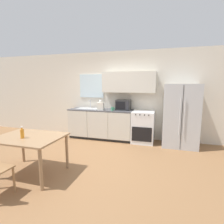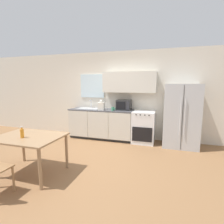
{
  "view_description": "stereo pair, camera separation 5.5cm",
  "coord_description": "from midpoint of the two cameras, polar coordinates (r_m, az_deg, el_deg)",
  "views": [
    {
      "loc": [
        1.6,
        -3.42,
        1.7
      ],
      "look_at": [
        0.46,
        0.49,
        1.05
      ],
      "focal_mm": 28.0,
      "sensor_mm": 36.0,
      "label": 1
    },
    {
      "loc": [
        1.65,
        -3.4,
        1.7
      ],
      "look_at": [
        0.46,
        0.49,
        1.05
      ],
      "focal_mm": 28.0,
      "sensor_mm": 36.0,
      "label": 2
    }
  ],
  "objects": [
    {
      "name": "grocery_bag_0",
      "position": [
        5.27,
        -4.02,
        2.11
      ],
      "size": [
        0.2,
        0.17,
        0.31
      ],
      "rotation": [
        0.0,
        0.0,
        0.1
      ],
      "color": "silver",
      "rests_on": "kitchen_counter"
    },
    {
      "name": "kitchen_sink",
      "position": [
        5.6,
        -7.97,
        1.21
      ],
      "size": [
        0.69,
        0.42,
        0.27
      ],
      "color": "#B7BABC",
      "rests_on": "kitchen_counter"
    },
    {
      "name": "dining_table",
      "position": [
        3.66,
        -25.8,
        -8.6
      ],
      "size": [
        1.21,
        0.91,
        0.74
      ],
      "color": "#997551",
      "rests_on": "ground_plane"
    },
    {
      "name": "kitchen_counter",
      "position": [
        5.52,
        -3.94,
        -3.84
      ],
      "size": [
        2.01,
        0.63,
        0.93
      ],
      "color": "#333333",
      "rests_on": "ground_plane"
    },
    {
      "name": "ground_plane",
      "position": [
        4.14,
        -8.71,
        -15.27
      ],
      "size": [
        12.0,
        12.0,
        0.0
      ],
      "primitive_type": "plane",
      "color": "olive"
    },
    {
      "name": "oven_range",
      "position": [
        5.21,
        9.8,
        -4.81
      ],
      "size": [
        0.63,
        0.65,
        0.92
      ],
      "color": "white",
      "rests_on": "ground_plane"
    },
    {
      "name": "refrigerator",
      "position": [
        5.09,
        21.18,
        -1.09
      ],
      "size": [
        0.92,
        0.75,
        1.71
      ],
      "color": "silver",
      "rests_on": "ground_plane"
    },
    {
      "name": "coffee_mug",
      "position": [
        5.16,
        -0.15,
        1.04
      ],
      "size": [
        0.12,
        0.08,
        0.1
      ],
      "color": "#3F8C66",
      "rests_on": "kitchen_counter"
    },
    {
      "name": "drink_bottle",
      "position": [
        3.56,
        -27.67,
        -6.2
      ],
      "size": [
        0.06,
        0.06,
        0.21
      ],
      "color": "orange",
      "rests_on": "dining_table"
    },
    {
      "name": "wall_back",
      "position": [
        5.58,
        0.14,
        6.1
      ],
      "size": [
        12.0,
        0.38,
        2.7
      ],
      "color": "beige",
      "rests_on": "ground_plane"
    },
    {
      "name": "microwave",
      "position": [
        5.31,
        3.43,
        2.36
      ],
      "size": [
        0.42,
        0.37,
        0.31
      ],
      "color": "#282828",
      "rests_on": "kitchen_counter"
    }
  ]
}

